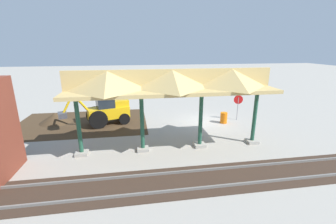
# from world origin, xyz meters

# --- Properties ---
(ground_plane) EXTENTS (120.00, 120.00, 0.00)m
(ground_plane) POSITION_xyz_m (0.00, 0.00, 0.00)
(ground_plane) COLOR #9E998E
(dirt_work_zone) EXTENTS (10.47, 7.00, 0.01)m
(dirt_work_zone) POSITION_xyz_m (10.20, -1.32, 0.00)
(dirt_work_zone) COLOR #42301E
(dirt_work_zone) RESTS_ON ground
(platform_canopy) EXTENTS (11.96, 3.20, 4.90)m
(platform_canopy) POSITION_xyz_m (3.70, 4.62, 4.16)
(platform_canopy) COLOR #9E998E
(platform_canopy) RESTS_ON ground
(rail_tracks) EXTENTS (60.00, 2.58, 0.15)m
(rail_tracks) POSITION_xyz_m (0.00, 8.26, 0.03)
(rail_tracks) COLOR slate
(rail_tracks) RESTS_ON ground
(stop_sign) EXTENTS (0.74, 0.22, 2.17)m
(stop_sign) POSITION_xyz_m (-2.86, -0.08, 1.56)
(stop_sign) COLOR gray
(stop_sign) RESTS_ON ground
(backhoe) EXTENTS (5.35, 2.75, 2.82)m
(backhoe) POSITION_xyz_m (8.11, -0.70, 1.26)
(backhoe) COLOR #EAB214
(backhoe) RESTS_ON ground
(dirt_mound) EXTENTS (5.17, 5.17, 1.61)m
(dirt_mound) POSITION_xyz_m (12.44, -1.88, 0.00)
(dirt_mound) COLOR #42301E
(dirt_mound) RESTS_ON ground
(traffic_barrel) EXTENTS (0.56, 0.56, 0.90)m
(traffic_barrel) POSITION_xyz_m (-1.39, 0.55, 0.45)
(traffic_barrel) COLOR orange
(traffic_barrel) RESTS_ON ground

